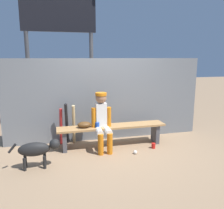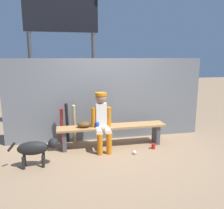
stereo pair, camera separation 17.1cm
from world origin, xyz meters
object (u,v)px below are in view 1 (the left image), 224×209
player_seated (102,119)px  cup_on_bench (97,125)px  bat_aluminum_black (67,124)px  dugout_bench (112,130)px  bat_aluminum_red (61,127)px  bat_wood_natural (74,125)px  baseball_glove (84,125)px  scoreboard (61,27)px  baseball (135,152)px  dog (38,149)px  cup_on_ground (153,146)px

player_seated → cup_on_bench: player_seated is taller
bat_aluminum_black → dugout_bench: bearing=-19.4°
player_seated → bat_aluminum_red: player_seated is taller
bat_wood_natural → bat_aluminum_red: (-0.27, 0.03, -0.03)m
bat_aluminum_red → cup_on_bench: bearing=-30.3°
bat_aluminum_red → baseball_glove: bearing=-37.2°
bat_aluminum_red → dugout_bench: bearing=-18.4°
cup_on_bench → player_seated: bearing=-22.9°
bat_aluminum_black → scoreboard: (0.02, 1.27, 2.13)m
dugout_bench → player_seated: size_ratio=1.96×
scoreboard → baseball: bearing=-59.6°
dugout_bench → bat_wood_natural: size_ratio=2.58×
bat_wood_natural → bat_aluminum_black: bearing=177.6°
baseball_glove → dog: (-0.88, -0.66, -0.18)m
bat_wood_natural → dog: (-0.69, -0.97, -0.10)m
baseball → scoreboard: size_ratio=0.02×
player_seated → cup_on_ground: player_seated is taller
baseball_glove → scoreboard: size_ratio=0.08×
player_seated → bat_wood_natural: bearing=141.5°
dugout_bench → cup_on_ground: size_ratio=20.71×
bat_aluminum_black → dog: size_ratio=1.11×
bat_aluminum_red → cup_on_bench: size_ratio=7.33×
baseball_glove → bat_wood_natural: (-0.19, 0.32, -0.08)m
baseball → scoreboard: bearing=120.4°
dugout_bench → scoreboard: (-0.90, 1.59, 2.24)m
bat_wood_natural → bat_aluminum_red: size_ratio=1.10×
player_seated → scoreboard: (-0.67, 1.70, 1.96)m
cup_on_bench → scoreboard: size_ratio=0.03×
dugout_bench → bat_aluminum_black: (-0.92, 0.32, 0.11)m
dugout_bench → bat_wood_natural: 0.84m
dugout_bench → player_seated: (-0.23, -0.11, 0.28)m
bat_wood_natural → cup_on_ground: size_ratio=8.03×
bat_aluminum_red → dog: 1.09m
cup_on_ground → bat_aluminum_black: bearing=159.3°
player_seated → scoreboard: size_ratio=0.31×
cup_on_ground → scoreboard: bearing=131.6°
bat_aluminum_red → cup_on_bench: bat_aluminum_red is taller
scoreboard → dugout_bench: bearing=-60.6°
player_seated → scoreboard: 2.68m
bat_aluminum_black → scoreboard: 2.48m
bat_aluminum_red → scoreboard: scoreboard is taller
bat_aluminum_red → dog: (-0.42, -1.00, -0.07)m
dog → cup_on_bench: bearing=27.3°
dugout_bench → scoreboard: 2.89m
player_seated → baseball_glove: (-0.35, 0.11, -0.12)m
dugout_bench → baseball_glove: baseball_glove is taller
cup_on_ground → dugout_bench: bearing=157.9°
dog → baseball_glove: bearing=36.9°
baseball → dog: 1.83m
bat_aluminum_red → scoreboard: bearing=83.5°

